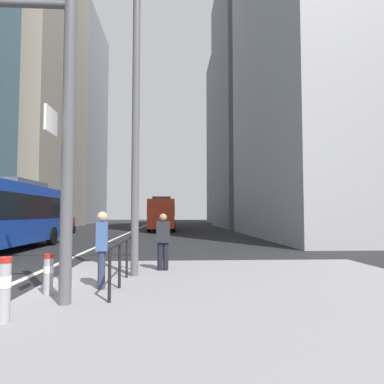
{
  "coord_description": "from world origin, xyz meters",
  "views": [
    {
      "loc": [
        3.9,
        -8.3,
        1.72
      ],
      "look_at": [
        6.53,
        37.7,
        4.52
      ],
      "focal_mm": 33.81,
      "sensor_mm": 36.0,
      "label": 1
    }
  ],
  "objects_px": {
    "bollard_left": "(4,286)",
    "pedestrian_walking": "(163,239)",
    "city_bus_red_receding": "(162,213)",
    "bollard_back": "(64,258)",
    "city_bus_blue_oncoming": "(1,211)",
    "car_oncoming_mid": "(59,222)",
    "bollard_right": "(49,272)",
    "pedestrian_waiting": "(102,246)",
    "street_lamp_post": "(136,79)",
    "car_receding_near": "(167,219)"
  },
  "relations": [
    {
      "from": "car_receding_near",
      "to": "pedestrian_walking",
      "type": "relative_size",
      "value": 2.74
    },
    {
      "from": "city_bus_red_receding",
      "to": "car_receding_near",
      "type": "relative_size",
      "value": 2.57
    },
    {
      "from": "bollard_back",
      "to": "bollard_right",
      "type": "bearing_deg",
      "value": -83.32
    },
    {
      "from": "bollard_left",
      "to": "bollard_right",
      "type": "distance_m",
      "value": 1.84
    },
    {
      "from": "pedestrian_waiting",
      "to": "pedestrian_walking",
      "type": "xyz_separation_m",
      "value": [
        1.25,
        2.39,
        -0.03
      ]
    },
    {
      "from": "city_bus_red_receding",
      "to": "pedestrian_walking",
      "type": "height_order",
      "value": "city_bus_red_receding"
    },
    {
      "from": "street_lamp_post",
      "to": "pedestrian_walking",
      "type": "relative_size",
      "value": 5.06
    },
    {
      "from": "bollard_back",
      "to": "pedestrian_waiting",
      "type": "distance_m",
      "value": 1.63
    },
    {
      "from": "car_receding_near",
      "to": "street_lamp_post",
      "type": "height_order",
      "value": "street_lamp_post"
    },
    {
      "from": "city_bus_red_receding",
      "to": "car_receding_near",
      "type": "height_order",
      "value": "city_bus_red_receding"
    },
    {
      "from": "bollard_left",
      "to": "car_receding_near",
      "type": "bearing_deg",
      "value": 87.87
    },
    {
      "from": "bollard_left",
      "to": "pedestrian_walking",
      "type": "bearing_deg",
      "value": 65.3
    },
    {
      "from": "street_lamp_post",
      "to": "bollard_right",
      "type": "bearing_deg",
      "value": -125.05
    },
    {
      "from": "street_lamp_post",
      "to": "bollard_right",
      "type": "height_order",
      "value": "street_lamp_post"
    },
    {
      "from": "bollard_right",
      "to": "pedestrian_waiting",
      "type": "xyz_separation_m",
      "value": [
        0.93,
        0.54,
        0.45
      ]
    },
    {
      "from": "car_receding_near",
      "to": "pedestrian_waiting",
      "type": "height_order",
      "value": "car_receding_near"
    },
    {
      "from": "car_oncoming_mid",
      "to": "car_receding_near",
      "type": "bearing_deg",
      "value": 67.86
    },
    {
      "from": "car_oncoming_mid",
      "to": "street_lamp_post",
      "type": "height_order",
      "value": "street_lamp_post"
    },
    {
      "from": "bollard_right",
      "to": "pedestrian_walking",
      "type": "xyz_separation_m",
      "value": [
        2.17,
        2.92,
        0.43
      ]
    },
    {
      "from": "car_receding_near",
      "to": "bollard_back",
      "type": "distance_m",
      "value": 44.77
    },
    {
      "from": "car_oncoming_mid",
      "to": "bollard_back",
      "type": "bearing_deg",
      "value": -72.78
    },
    {
      "from": "car_oncoming_mid",
      "to": "street_lamp_post",
      "type": "relative_size",
      "value": 0.52
    },
    {
      "from": "bollard_left",
      "to": "bollard_back",
      "type": "height_order",
      "value": "bollard_left"
    },
    {
      "from": "car_oncoming_mid",
      "to": "bollard_back",
      "type": "relative_size",
      "value": 4.49
    },
    {
      "from": "street_lamp_post",
      "to": "bollard_back",
      "type": "height_order",
      "value": "street_lamp_post"
    },
    {
      "from": "car_receding_near",
      "to": "pedestrian_waiting",
      "type": "xyz_separation_m",
      "value": [
        -0.85,
        -45.84,
        0.06
      ]
    },
    {
      "from": "city_bus_red_receding",
      "to": "car_receding_near",
      "type": "xyz_separation_m",
      "value": [
        0.32,
        15.35,
        -0.85
      ]
    },
    {
      "from": "city_bus_blue_oncoming",
      "to": "pedestrian_walking",
      "type": "bearing_deg",
      "value": -41.73
    },
    {
      "from": "city_bus_blue_oncoming",
      "to": "city_bus_red_receding",
      "type": "bearing_deg",
      "value": 72.28
    },
    {
      "from": "city_bus_red_receding",
      "to": "bollard_back",
      "type": "height_order",
      "value": "city_bus_red_receding"
    },
    {
      "from": "car_oncoming_mid",
      "to": "street_lamp_post",
      "type": "distance_m",
      "value": 24.23
    },
    {
      "from": "street_lamp_post",
      "to": "pedestrian_walking",
      "type": "height_order",
      "value": "street_lamp_post"
    },
    {
      "from": "bollard_back",
      "to": "pedestrian_walking",
      "type": "relative_size",
      "value": 0.58
    },
    {
      "from": "city_bus_blue_oncoming",
      "to": "bollard_left",
      "type": "relative_size",
      "value": 11.49
    },
    {
      "from": "city_bus_red_receding",
      "to": "pedestrian_walking",
      "type": "relative_size",
      "value": 7.03
    },
    {
      "from": "city_bus_red_receding",
      "to": "bollard_back",
      "type": "relative_size",
      "value": 12.08
    },
    {
      "from": "bollard_left",
      "to": "bollard_back",
      "type": "distance_m",
      "value": 3.5
    },
    {
      "from": "car_oncoming_mid",
      "to": "pedestrian_walking",
      "type": "height_order",
      "value": "car_oncoming_mid"
    },
    {
      "from": "car_oncoming_mid",
      "to": "pedestrian_waiting",
      "type": "bearing_deg",
      "value": -71.09
    },
    {
      "from": "pedestrian_walking",
      "to": "pedestrian_waiting",
      "type": "bearing_deg",
      "value": -117.57
    },
    {
      "from": "city_bus_red_receding",
      "to": "city_bus_blue_oncoming",
      "type": "bearing_deg",
      "value": -107.72
    },
    {
      "from": "pedestrian_waiting",
      "to": "city_bus_blue_oncoming",
      "type": "bearing_deg",
      "value": 124.64
    },
    {
      "from": "pedestrian_waiting",
      "to": "bollard_back",
      "type": "bearing_deg",
      "value": 135.08
    },
    {
      "from": "car_oncoming_mid",
      "to": "car_receding_near",
      "type": "relative_size",
      "value": 0.95
    },
    {
      "from": "car_receding_near",
      "to": "bollard_left",
      "type": "xyz_separation_m",
      "value": [
        -1.79,
        -48.22,
        -0.32
      ]
    },
    {
      "from": "bollard_right",
      "to": "bollard_back",
      "type": "relative_size",
      "value": 0.86
    },
    {
      "from": "pedestrian_walking",
      "to": "bollard_right",
      "type": "bearing_deg",
      "value": -126.59
    },
    {
      "from": "city_bus_red_receding",
      "to": "pedestrian_waiting",
      "type": "xyz_separation_m",
      "value": [
        -0.53,
        -30.49,
        -0.79
      ]
    },
    {
      "from": "city_bus_blue_oncoming",
      "to": "pedestrian_waiting",
      "type": "xyz_separation_m",
      "value": [
        6.3,
        -9.12,
        -0.79
      ]
    },
    {
      "from": "city_bus_blue_oncoming",
      "to": "bollard_left",
      "type": "distance_m",
      "value": 12.74
    }
  ]
}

